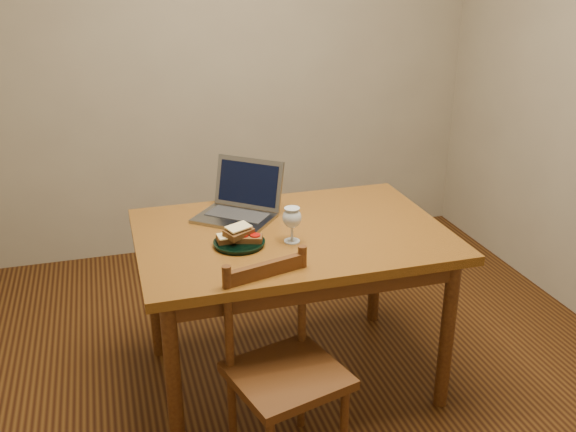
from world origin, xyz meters
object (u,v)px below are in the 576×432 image
object	(u,v)px
milk_glass	(292,225)
laptop	(241,201)
table	(292,249)
chair	(284,360)
plate	(239,243)

from	to	relation	value
milk_glass	laptop	bearing A→B (deg)	110.74
laptop	table	bearing A→B (deg)	-16.55
chair	milk_glass	bearing A→B (deg)	54.25
chair	table	bearing A→B (deg)	55.21
table	laptop	distance (m)	0.33
plate	table	bearing A→B (deg)	17.52
plate	laptop	xyz separation A→B (m)	(0.08, 0.32, 0.05)
milk_glass	laptop	xyz separation A→B (m)	(-0.13, 0.35, -0.01)
table	chair	world-z (taller)	chair
chair	laptop	xyz separation A→B (m)	(0.01, 0.74, 0.35)
milk_glass	laptop	world-z (taller)	laptop
table	plate	size ratio (longest dim) A/B	6.19
plate	laptop	world-z (taller)	laptop
plate	milk_glass	world-z (taller)	milk_glass
laptop	plate	bearing A→B (deg)	-64.26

